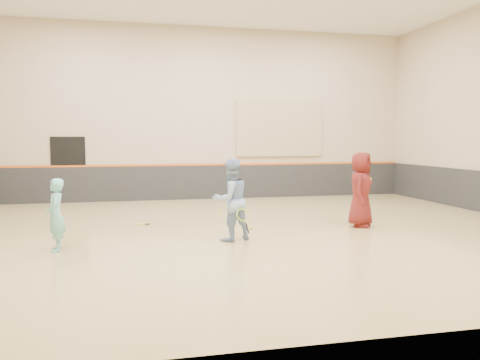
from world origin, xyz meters
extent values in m
cube|color=tan|center=(0.00, 0.00, -0.10)|extent=(15.00, 12.00, 0.20)
cube|color=#C0A98C|center=(0.00, 6.01, 3.00)|extent=(15.00, 0.02, 6.00)
cube|color=#C0A98C|center=(0.00, -6.01, 3.00)|extent=(15.00, 0.02, 6.00)
cube|color=#232326|center=(0.00, 5.97, 0.60)|extent=(14.90, 0.04, 1.20)
cube|color=#D85914|center=(0.00, 5.96, 1.22)|extent=(14.90, 0.03, 0.06)
cube|color=tan|center=(2.80, 5.95, 2.50)|extent=(3.20, 0.08, 2.00)
cube|color=black|center=(-4.50, 5.98, 1.10)|extent=(1.10, 0.05, 2.20)
imported|color=#75CCC7|center=(-3.77, -1.13, 0.69)|extent=(0.39, 0.54, 1.38)
imported|color=#89A9D4|center=(-0.37, -0.91, 0.85)|extent=(1.01, 0.91, 1.71)
imported|color=maroon|center=(3.01, -0.03, 0.90)|extent=(0.98, 1.05, 1.81)
sphere|color=#D7EF37|center=(0.33, 0.14, 0.03)|extent=(0.07, 0.07, 0.07)
sphere|color=yellow|center=(3.20, -0.14, 1.16)|extent=(0.07, 0.07, 0.07)
sphere|color=#D8EE37|center=(0.00, 2.44, 0.03)|extent=(0.07, 0.07, 0.07)
camera|label=1|loc=(-2.24, -10.38, 2.12)|focal=35.00mm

